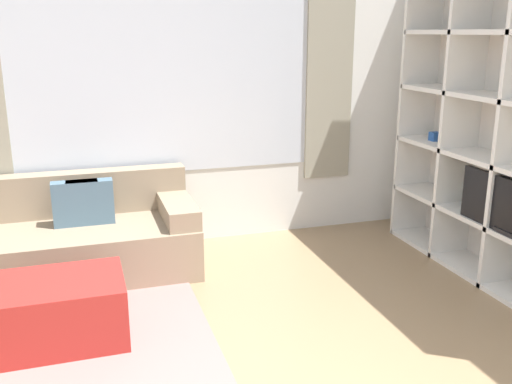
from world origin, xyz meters
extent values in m
cube|color=white|center=(0.00, 3.43, 1.35)|extent=(5.88, 0.07, 2.70)
cube|color=silver|center=(0.00, 3.39, 1.45)|extent=(2.58, 0.01, 1.60)
cube|color=#9E9984|center=(1.46, 3.38, 1.45)|extent=(0.44, 0.03, 1.90)
cube|color=gray|center=(-1.23, 2.06, 0.01)|extent=(2.39, 2.10, 0.01)
cube|color=white|center=(2.16, 2.40, 1.13)|extent=(0.37, 0.04, 2.25)
cube|color=white|center=(2.16, 3.02, 1.13)|extent=(0.37, 0.04, 2.25)
cube|color=white|center=(2.16, 1.79, 0.02)|extent=(0.37, 2.46, 0.04)
cube|color=white|center=(2.16, 1.79, 0.45)|extent=(0.37, 2.46, 0.04)
cube|color=black|center=(2.01, 1.60, 0.66)|extent=(0.04, 0.98, 0.38)
cube|color=black|center=(2.03, 1.60, 0.48)|extent=(0.10, 0.24, 0.03)
cylinder|color=#388947|center=(2.14, 2.06, 0.53)|extent=(0.10, 0.10, 0.12)
cube|color=#2856A8|center=(2.14, 2.70, 0.96)|extent=(0.08, 0.08, 0.07)
cube|color=gray|center=(-0.99, 2.91, 0.19)|extent=(2.16, 0.85, 0.39)
cube|color=gray|center=(-0.99, 3.25, 0.56)|extent=(2.16, 0.18, 0.35)
cube|color=gray|center=(-0.03, 2.91, 0.46)|extent=(0.24, 0.79, 0.15)
cube|color=slate|center=(-0.79, 2.97, 0.56)|extent=(0.34, 0.12, 0.34)
cube|color=slate|center=(-0.68, 2.97, 0.56)|extent=(0.34, 0.12, 0.34)
cube|color=#A82823|center=(-0.91, 1.93, 0.20)|extent=(0.74, 0.57, 0.39)
camera|label=1|loc=(-0.73, -1.37, 1.80)|focal=40.00mm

